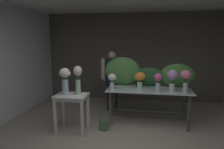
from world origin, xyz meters
TOP-DOWN VIEW (x-y plane):
  - ground_plane at (0.00, 1.81)m, footprint 7.97×7.97m
  - wall_back at (0.00, 3.62)m, footprint 5.59×0.12m
  - wall_left at (-2.80, 1.81)m, footprint 0.12×3.74m
  - display_table_glass at (0.47, 1.75)m, footprint 1.84×0.83m
  - side_table_white at (-1.10, 1.09)m, footprint 0.64×0.49m
  - florist at (-0.48, 2.43)m, footprint 0.60×0.24m
  - foliage_backdrop at (0.37, 2.04)m, footprint 2.09×0.29m
  - vase_lilac_roses at (0.94, 1.57)m, footprint 0.24×0.20m
  - vase_ivory_peonies at (-0.33, 1.53)m, footprint 0.19×0.18m
  - vase_rosy_freesia at (1.19, 1.49)m, footprint 0.21×0.21m
  - vase_fuchsia_tulips at (0.65, 1.51)m, footprint 0.17×0.17m
  - vase_sunset_lilies at (0.26, 1.76)m, footprint 0.25×0.24m
  - vase_white_roses_tall at (-1.22, 1.09)m, footprint 0.23×0.22m
  - vase_cream_lisianthus_tall at (-0.97, 1.14)m, footprint 0.17×0.17m
  - watering_can at (-0.45, 1.20)m, footprint 0.35×0.18m

SIDE VIEW (x-z plane):
  - ground_plane at x=0.00m, z-range 0.00..0.00m
  - watering_can at x=-0.45m, z-range -0.05..0.30m
  - side_table_white at x=-1.10m, z-range 0.26..1.03m
  - display_table_glass at x=0.47m, z-range 0.27..1.07m
  - florist at x=-0.48m, z-range 0.19..1.79m
  - vase_ivory_peonies at x=-0.33m, z-range 0.84..1.20m
  - vase_sunset_lilies at x=0.26m, z-range 0.85..1.22m
  - vase_fuchsia_tulips at x=0.65m, z-range 0.84..1.24m
  - vase_lilac_roses at x=0.94m, z-range 0.85..1.32m
  - vase_white_roses_tall at x=-1.22m, z-range 0.82..1.37m
  - foliage_backdrop at x=0.37m, z-range 0.76..1.43m
  - vase_rosy_freesia at x=1.19m, z-range 0.87..1.35m
  - vase_cream_lisianthus_tall at x=-0.97m, z-range 0.82..1.41m
  - wall_back at x=0.00m, z-range 0.00..2.71m
  - wall_left at x=-2.80m, z-range 0.00..2.71m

